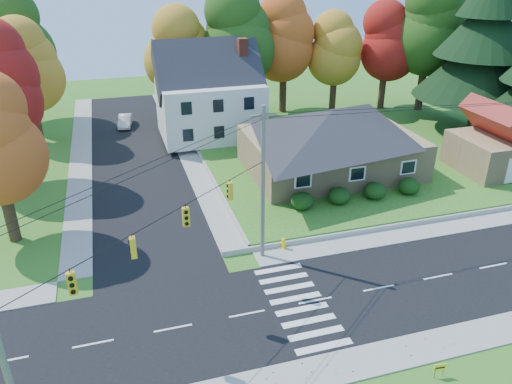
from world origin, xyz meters
TOP-DOWN VIEW (x-y plane):
  - ground at (0.00, 0.00)m, footprint 120.00×120.00m
  - road_main at (0.00, 0.00)m, footprint 90.00×8.00m
  - road_cross at (-8.00, 26.00)m, footprint 8.00×44.00m
  - sidewalk_north at (0.00, 5.00)m, footprint 90.00×2.00m
  - sidewalk_south at (0.00, -5.00)m, footprint 90.00×2.00m
  - lawn at (13.00, 21.00)m, footprint 30.00×30.00m
  - ranch_house at (8.00, 16.00)m, footprint 14.60×10.60m
  - colonial_house at (0.04, 28.00)m, footprint 10.40×8.40m
  - garage at (22.00, 11.99)m, footprint 7.30×6.30m
  - hedge_row at (7.50, 9.80)m, footprint 10.70×1.70m
  - traffic_infrastructure at (-0.15, 1.35)m, footprint 38.10×10.66m
  - tree_lot_0 at (-2.00, 34.00)m, footprint 6.72×6.72m
  - tree_lot_1 at (4.00, 33.00)m, footprint 7.84×7.84m
  - tree_lot_2 at (10.00, 34.00)m, footprint 7.28×7.28m
  - tree_lot_3 at (16.00, 33.00)m, footprint 6.16×6.16m
  - tree_lot_4 at (22.00, 32.00)m, footprint 6.72×6.72m
  - tree_lot_5 at (26.00, 30.00)m, footprint 8.40×8.40m
  - conifer_east_a at (27.00, 22.00)m, footprint 12.80×12.80m
  - tree_west_2 at (-17.00, 32.00)m, footprint 6.72×6.72m
  - tree_west_3 at (-19.00, 40.00)m, footprint 7.84×7.84m
  - white_car at (-8.33, 34.98)m, footprint 1.85×3.98m
  - fire_hydrant at (0.09, 5.62)m, footprint 0.48×0.37m
  - yard_sign at (3.28, -6.79)m, footprint 0.61×0.10m

SIDE VIEW (x-z plane):
  - ground at x=0.00m, z-range 0.00..0.00m
  - road_main at x=0.00m, z-range 0.00..0.02m
  - road_cross at x=-8.00m, z-range 0.00..0.02m
  - sidewalk_north at x=0.00m, z-range 0.00..0.08m
  - sidewalk_south at x=0.00m, z-range 0.00..0.08m
  - lawn at x=13.00m, z-range 0.00..0.50m
  - fire_hydrant at x=0.09m, z-range -0.02..0.82m
  - yard_sign at x=3.28m, z-range 0.16..0.93m
  - white_car at x=-8.33m, z-range 0.02..1.28m
  - hedge_row at x=7.50m, z-range 0.50..1.77m
  - garage at x=22.00m, z-range 0.54..5.14m
  - ranch_house at x=8.00m, z-range 0.57..5.97m
  - colonial_house at x=0.04m, z-range -0.22..9.38m
  - traffic_infrastructure at x=-0.15m, z-range 0.15..10.15m
  - tree_lot_3 at x=16.00m, z-range 1.92..13.39m
  - tree_west_2 at x=-17.00m, z-range 1.55..14.06m
  - tree_lot_0 at x=-2.00m, z-range 2.05..14.56m
  - tree_lot_4 at x=22.00m, z-range 2.05..14.56m
  - tree_lot_2 at x=10.00m, z-range 2.18..15.74m
  - tree_west_3 at x=-19.00m, z-range 1.81..16.41m
  - conifer_east_a at x=27.00m, z-range 0.91..17.87m
  - tree_lot_1 at x=4.00m, z-range 2.31..16.91m
  - tree_lot_5 at x=26.00m, z-range 2.45..18.09m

